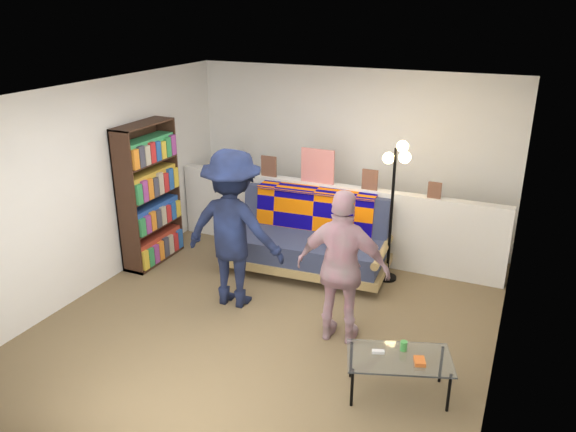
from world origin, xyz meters
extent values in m
plane|color=brown|center=(0.00, 0.00, 0.00)|extent=(5.00, 5.00, 0.00)
cube|color=silver|center=(0.00, 2.50, 1.20)|extent=(4.50, 0.10, 2.40)
cube|color=silver|center=(-2.25, 0.00, 1.20)|extent=(0.10, 5.00, 2.40)
cube|color=silver|center=(2.25, 0.00, 1.20)|extent=(0.10, 5.00, 2.40)
cube|color=white|center=(0.00, 0.00, 2.40)|extent=(4.50, 5.00, 0.10)
cube|color=silver|center=(0.00, 1.80, 0.50)|extent=(4.45, 0.15, 1.00)
cube|color=brown|center=(-1.50, 1.78, 1.11)|extent=(0.18, 0.02, 0.22)
cube|color=brown|center=(-0.90, 1.78, 1.14)|extent=(0.22, 0.02, 0.28)
cube|color=beige|center=(-0.20, 1.78, 1.23)|extent=(0.45, 0.02, 0.45)
cube|color=brown|center=(0.50, 1.78, 1.13)|extent=(0.20, 0.02, 0.26)
cube|color=brown|center=(1.30, 1.78, 1.10)|extent=(0.16, 0.02, 0.20)
cube|color=#A2854F|center=(-0.11, 1.21, 0.16)|extent=(2.07, 1.03, 0.11)
cube|color=#2D3551|center=(-0.11, 1.15, 0.34)|extent=(1.96, 0.86, 0.25)
cube|color=#2D3551|center=(-0.13, 1.55, 0.66)|extent=(1.92, 0.37, 0.60)
cylinder|color=#A2854F|center=(-1.07, 1.15, 0.42)|extent=(0.15, 0.91, 0.10)
cylinder|color=#A2854F|center=(0.84, 1.27, 0.42)|extent=(0.15, 0.91, 0.10)
cube|color=#0A0578|center=(-0.13, 1.47, 0.66)|extent=(1.54, 0.21, 0.55)
cube|color=#0A0578|center=(-0.14, 1.60, 0.96)|extent=(1.55, 0.36, 0.03)
sphere|color=#D25812|center=(0.37, 1.18, 0.63)|extent=(0.32, 0.32, 0.32)
cube|color=black|center=(-2.22, 0.71, 0.91)|extent=(0.02, 0.91, 1.82)
cube|color=black|center=(-2.08, 0.26, 0.91)|extent=(0.30, 0.02, 1.82)
cube|color=black|center=(-2.08, 1.15, 0.91)|extent=(0.30, 0.02, 1.82)
cube|color=black|center=(-2.08, 0.71, 1.81)|extent=(0.30, 0.91, 0.02)
cube|color=black|center=(-2.08, 0.71, 0.02)|extent=(0.30, 0.91, 0.04)
cube|color=black|center=(-2.08, 0.71, 0.49)|extent=(0.30, 0.87, 0.02)
cube|color=black|center=(-2.08, 0.71, 0.91)|extent=(0.30, 0.87, 0.02)
cube|color=black|center=(-2.08, 0.71, 1.34)|extent=(0.30, 0.87, 0.02)
cube|color=#AC3522|center=(-2.06, 0.71, 0.20)|extent=(0.22, 0.85, 0.30)
cube|color=#244DA0|center=(-2.06, 0.71, 0.65)|extent=(0.22, 0.85, 0.28)
cube|color=gold|center=(-2.06, 0.71, 1.07)|extent=(0.22, 0.85, 0.30)
cube|color=#379957|center=(-2.06, 0.71, 1.50)|extent=(0.22, 0.85, 0.28)
cylinder|color=black|center=(1.21, -0.98, 0.18)|extent=(0.03, 0.03, 0.35)
cylinder|color=black|center=(1.96, -0.72, 0.18)|extent=(0.03, 0.03, 0.35)
cylinder|color=black|center=(1.08, -0.61, 0.18)|extent=(0.03, 0.03, 0.35)
cylinder|color=black|center=(1.83, -0.35, 0.18)|extent=(0.03, 0.03, 0.35)
cube|color=silver|center=(1.52, -0.67, 0.36)|extent=(1.00, 0.75, 0.02)
cube|color=silver|center=(1.34, -0.68, 0.39)|extent=(0.11, 0.08, 0.03)
cube|color=#D46225|center=(1.69, -0.68, 0.39)|extent=(0.12, 0.15, 0.04)
cylinder|color=green|center=(1.53, -0.55, 0.42)|extent=(0.08, 0.08, 0.09)
cylinder|color=black|center=(0.88, 1.43, 0.01)|extent=(0.29, 0.29, 0.03)
cylinder|color=black|center=(0.88, 1.43, 0.83)|extent=(0.04, 0.04, 1.65)
sphere|color=#FFC672|center=(0.78, 1.51, 1.51)|extent=(0.14, 0.14, 0.14)
sphere|color=#FFC672|center=(1.00, 1.36, 1.58)|extent=(0.14, 0.14, 0.14)
sphere|color=#FFC672|center=(0.93, 1.53, 1.65)|extent=(0.14, 0.14, 0.14)
imported|color=black|center=(-0.55, 0.18, 0.89)|extent=(1.17, 0.70, 1.78)
imported|color=pink|center=(0.79, -0.06, 0.79)|extent=(0.95, 0.45, 1.58)
camera|label=1|loc=(2.30, -4.73, 3.21)|focal=35.00mm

